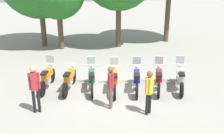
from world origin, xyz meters
name	(u,v)px	position (x,y,z in m)	size (l,w,h in m)	color
ground_plane	(114,90)	(0.00, 0.00, 0.00)	(80.00, 80.00, 0.00)	gray
motorcycle_0	(47,77)	(-2.85, 0.75, 0.52)	(0.77, 2.16, 1.37)	black
motorcycle_1	(69,79)	(-1.90, 0.41, 0.50)	(0.81, 2.14, 0.99)	black
motorcycle_2	(92,79)	(-0.95, 0.21, 0.52)	(0.62, 2.19, 1.37)	black
motorcycle_3	(114,80)	(0.00, -0.05, 0.52)	(0.71, 2.18, 1.37)	black
motorcycle_4	(136,79)	(0.96, -0.16, 0.52)	(0.80, 2.15, 1.37)	black
motorcycle_5	(158,79)	(1.91, -0.27, 0.52)	(0.89, 2.11, 1.37)	black
motorcycle_6	(180,78)	(2.86, -0.39, 0.52)	(0.89, 2.10, 1.37)	black
person_0	(35,85)	(-3.12, -1.38, 1.08)	(0.40, 0.26, 1.82)	black
person_1	(149,89)	(0.84, -2.22, 0.97)	(0.37, 0.31, 1.66)	black
person_2	(111,84)	(-0.41, -1.53, 0.97)	(0.28, 0.40, 1.67)	brown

